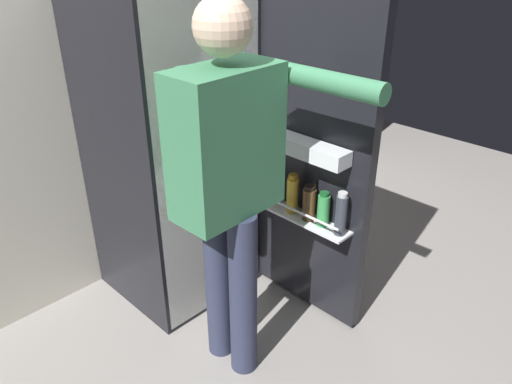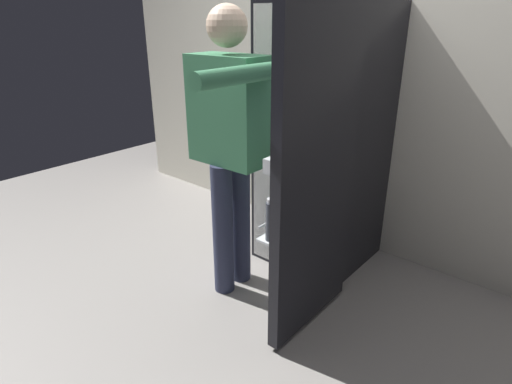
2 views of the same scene
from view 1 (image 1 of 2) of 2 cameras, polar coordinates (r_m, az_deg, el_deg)
name	(u,v)px [view 1 (image 1 of 2)]	position (r m, az deg, el deg)	size (l,w,h in m)	color
ground_plane	(251,327)	(2.59, -0.63, -15.29)	(6.39, 6.39, 0.00)	gray
kitchen_wall	(117,35)	(2.68, -15.76, 17.03)	(4.40, 0.10, 2.63)	silver
refrigerator	(182,150)	(2.49, -8.56, 4.86)	(0.71, 1.27, 1.62)	black
person	(229,172)	(1.89, -3.15, 2.30)	(0.53, 0.73, 1.60)	#2D334C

